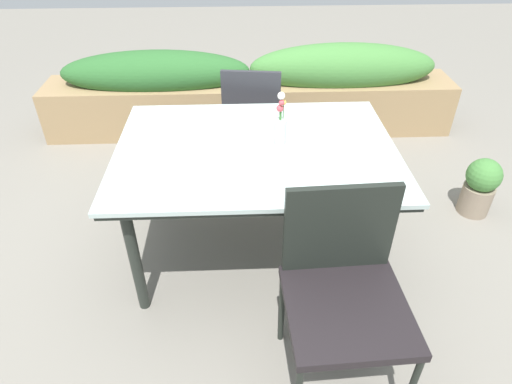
{
  "coord_description": "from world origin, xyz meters",
  "views": [
    {
      "loc": [
        -0.02,
        -2.12,
        1.93
      ],
      "look_at": [
        0.07,
        -0.09,
        0.44
      ],
      "focal_mm": 31.0,
      "sensor_mm": 36.0,
      "label": 1
    }
  ],
  "objects_px": {
    "flower_vase": "(280,125)",
    "potted_plant": "(480,186)",
    "dining_table": "(256,157)",
    "chair_far_side": "(253,118)",
    "chair_near_right": "(344,284)",
    "planter_box": "(252,91)"
  },
  "relations": [
    {
      "from": "flower_vase",
      "to": "potted_plant",
      "type": "height_order",
      "value": "flower_vase"
    },
    {
      "from": "flower_vase",
      "to": "potted_plant",
      "type": "relative_size",
      "value": 0.7
    },
    {
      "from": "chair_far_side",
      "to": "potted_plant",
      "type": "distance_m",
      "value": 1.61
    },
    {
      "from": "potted_plant",
      "to": "planter_box",
      "type": "bearing_deg",
      "value": 138.94
    },
    {
      "from": "chair_near_right",
      "to": "planter_box",
      "type": "bearing_deg",
      "value": -85.55
    },
    {
      "from": "flower_vase",
      "to": "chair_far_side",
      "type": "bearing_deg",
      "value": 98.8
    },
    {
      "from": "dining_table",
      "to": "flower_vase",
      "type": "relative_size",
      "value": 5.14
    },
    {
      "from": "potted_plant",
      "to": "chair_far_side",
      "type": "bearing_deg",
      "value": 161.9
    },
    {
      "from": "dining_table",
      "to": "chair_near_right",
      "type": "relative_size",
      "value": 1.6
    },
    {
      "from": "dining_table",
      "to": "chair_far_side",
      "type": "bearing_deg",
      "value": 89.21
    },
    {
      "from": "chair_near_right",
      "to": "chair_far_side",
      "type": "xyz_separation_m",
      "value": [
        -0.32,
        1.6,
        -0.04
      ]
    },
    {
      "from": "dining_table",
      "to": "potted_plant",
      "type": "bearing_deg",
      "value": 11.64
    },
    {
      "from": "dining_table",
      "to": "flower_vase",
      "type": "height_order",
      "value": "flower_vase"
    },
    {
      "from": "chair_near_right",
      "to": "flower_vase",
      "type": "bearing_deg",
      "value": -79.1
    },
    {
      "from": "flower_vase",
      "to": "potted_plant",
      "type": "bearing_deg",
      "value": 11.06
    },
    {
      "from": "dining_table",
      "to": "chair_near_right",
      "type": "xyz_separation_m",
      "value": [
        0.33,
        -0.8,
        -0.13
      ]
    },
    {
      "from": "dining_table",
      "to": "chair_near_right",
      "type": "bearing_deg",
      "value": -67.47
    },
    {
      "from": "chair_near_right",
      "to": "planter_box",
      "type": "relative_size",
      "value": 0.26
    },
    {
      "from": "chair_near_right",
      "to": "chair_far_side",
      "type": "height_order",
      "value": "chair_near_right"
    },
    {
      "from": "dining_table",
      "to": "planter_box",
      "type": "bearing_deg",
      "value": 88.81
    },
    {
      "from": "potted_plant",
      "to": "dining_table",
      "type": "bearing_deg",
      "value": -168.36
    },
    {
      "from": "chair_near_right",
      "to": "planter_box",
      "type": "height_order",
      "value": "chair_near_right"
    }
  ]
}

